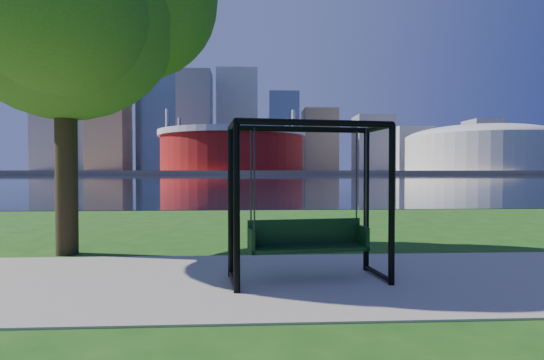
{
  "coord_description": "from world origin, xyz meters",
  "views": [
    {
      "loc": [
        -0.35,
        -7.41,
        1.81
      ],
      "look_at": [
        0.05,
        0.0,
        1.65
      ],
      "focal_mm": 28.0,
      "sensor_mm": 36.0,
      "label": 1
    }
  ],
  "objects": [
    {
      "name": "far_bank",
      "position": [
        0.0,
        306.0,
        1.0
      ],
      "size": [
        900.0,
        228.0,
        2.0
      ],
      "primitive_type": "cube",
      "color": "#937F60",
      "rests_on": "ground"
    },
    {
      "name": "stadium",
      "position": [
        -10.0,
        235.0,
        14.23
      ],
      "size": [
        83.0,
        83.0,
        32.0
      ],
      "color": "maroon",
      "rests_on": "far_bank"
    },
    {
      "name": "arena",
      "position": [
        135.0,
        235.0,
        15.87
      ],
      "size": [
        84.0,
        84.0,
        26.56
      ],
      "color": "beige",
      "rests_on": "far_bank"
    },
    {
      "name": "ground",
      "position": [
        0.0,
        0.0,
        0.0
      ],
      "size": [
        900.0,
        900.0,
        0.0
      ],
      "primitive_type": "plane",
      "color": "#1E5114",
      "rests_on": "ground"
    },
    {
      "name": "path",
      "position": [
        0.0,
        -0.5,
        0.01
      ],
      "size": [
        120.0,
        4.0,
        0.03
      ],
      "primitive_type": "cube",
      "color": "#9E937F",
      "rests_on": "ground"
    },
    {
      "name": "skyline",
      "position": [
        -4.27,
        319.39,
        35.89
      ],
      "size": [
        392.0,
        66.0,
        96.5
      ],
      "color": "gray",
      "rests_on": "far_bank"
    },
    {
      "name": "swing",
      "position": [
        0.6,
        -0.57,
        1.25
      ],
      "size": [
        2.64,
        1.4,
        2.58
      ],
      "rotation": [
        0.0,
        0.0,
        0.13
      ],
      "color": "black",
      "rests_on": "ground"
    },
    {
      "name": "river",
      "position": [
        0.0,
        102.0,
        0.01
      ],
      "size": [
        900.0,
        180.0,
        0.02
      ],
      "primitive_type": "cube",
      "color": "black",
      "rests_on": "ground"
    }
  ]
}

